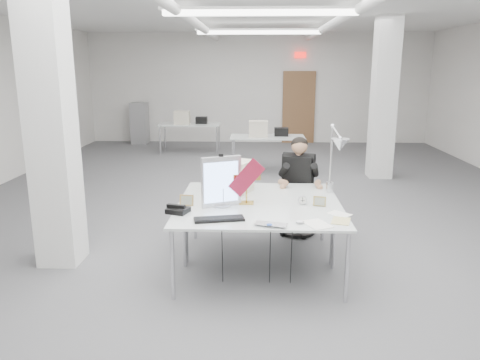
{
  "coord_description": "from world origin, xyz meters",
  "views": [
    {
      "loc": [
        -0.04,
        -7.06,
        2.24
      ],
      "look_at": [
        -0.22,
        -2.0,
        1.0
      ],
      "focal_mm": 35.0,
      "sensor_mm": 36.0,
      "label": 1
    }
  ],
  "objects_px": {
    "laptop": "(269,226)",
    "desk_main": "(259,216)",
    "office_chair": "(298,194)",
    "architect_lamp": "(334,161)",
    "seated_person": "(299,170)",
    "beige_monitor": "(233,176)",
    "monitor": "(221,182)",
    "desk_phone": "(178,210)",
    "bankers_lamp": "(247,190)"
  },
  "relations": [
    {
      "from": "office_chair",
      "to": "architect_lamp",
      "type": "bearing_deg",
      "value": -51.43
    },
    {
      "from": "desk_main",
      "to": "architect_lamp",
      "type": "height_order",
      "value": "architect_lamp"
    },
    {
      "from": "monitor",
      "to": "beige_monitor",
      "type": "xyz_separation_m",
      "value": [
        0.09,
        0.61,
        -0.08
      ]
    },
    {
      "from": "desk_phone",
      "to": "beige_monitor",
      "type": "relative_size",
      "value": 0.51
    },
    {
      "from": "office_chair",
      "to": "seated_person",
      "type": "distance_m",
      "value": 0.35
    },
    {
      "from": "laptop",
      "to": "bankers_lamp",
      "type": "xyz_separation_m",
      "value": [
        -0.23,
        0.79,
        0.14
      ]
    },
    {
      "from": "beige_monitor",
      "to": "office_chair",
      "type": "bearing_deg",
      "value": 60.2
    },
    {
      "from": "monitor",
      "to": "desk_phone",
      "type": "distance_m",
      "value": 0.56
    },
    {
      "from": "monitor",
      "to": "desk_phone",
      "type": "bearing_deg",
      "value": -173.46
    },
    {
      "from": "seated_person",
      "to": "desk_phone",
      "type": "relative_size",
      "value": 4.76
    },
    {
      "from": "laptop",
      "to": "desk_phone",
      "type": "relative_size",
      "value": 1.5
    },
    {
      "from": "seated_person",
      "to": "laptop",
      "type": "bearing_deg",
      "value": -85.13
    },
    {
      "from": "monitor",
      "to": "desk_phone",
      "type": "xyz_separation_m",
      "value": [
        -0.43,
        -0.25,
        -0.25
      ]
    },
    {
      "from": "seated_person",
      "to": "desk_main",
      "type": "bearing_deg",
      "value": -91.48
    },
    {
      "from": "office_chair",
      "to": "laptop",
      "type": "bearing_deg",
      "value": -84.8
    },
    {
      "from": "seated_person",
      "to": "desk_phone",
      "type": "height_order",
      "value": "seated_person"
    },
    {
      "from": "monitor",
      "to": "beige_monitor",
      "type": "distance_m",
      "value": 0.62
    },
    {
      "from": "laptop",
      "to": "architect_lamp",
      "type": "height_order",
      "value": "architect_lamp"
    },
    {
      "from": "monitor",
      "to": "laptop",
      "type": "xyz_separation_m",
      "value": [
        0.5,
        -0.68,
        -0.26
      ]
    },
    {
      "from": "desk_main",
      "to": "beige_monitor",
      "type": "distance_m",
      "value": 0.98
    },
    {
      "from": "desk_main",
      "to": "beige_monitor",
      "type": "bearing_deg",
      "value": 109.33
    },
    {
      "from": "monitor",
      "to": "architect_lamp",
      "type": "height_order",
      "value": "architect_lamp"
    },
    {
      "from": "monitor",
      "to": "beige_monitor",
      "type": "bearing_deg",
      "value": 57.78
    },
    {
      "from": "bankers_lamp",
      "to": "beige_monitor",
      "type": "xyz_separation_m",
      "value": [
        -0.18,
        0.5,
        0.04
      ]
    },
    {
      "from": "bankers_lamp",
      "to": "architect_lamp",
      "type": "relative_size",
      "value": 0.35
    },
    {
      "from": "monitor",
      "to": "architect_lamp",
      "type": "relative_size",
      "value": 0.63
    },
    {
      "from": "architect_lamp",
      "to": "laptop",
      "type": "bearing_deg",
      "value": -143.1
    },
    {
      "from": "desk_main",
      "to": "bankers_lamp",
      "type": "xyz_separation_m",
      "value": [
        -0.14,
        0.41,
        0.17
      ]
    },
    {
      "from": "monitor",
      "to": "beige_monitor",
      "type": "relative_size",
      "value": 1.36
    },
    {
      "from": "office_chair",
      "to": "beige_monitor",
      "type": "xyz_separation_m",
      "value": [
        -0.84,
        -0.63,
        0.39
      ]
    },
    {
      "from": "office_chair",
      "to": "monitor",
      "type": "relative_size",
      "value": 2.02
    },
    {
      "from": "office_chair",
      "to": "seated_person",
      "type": "relative_size",
      "value": 1.12
    },
    {
      "from": "architect_lamp",
      "to": "beige_monitor",
      "type": "bearing_deg",
      "value": 151.39
    },
    {
      "from": "desk_main",
      "to": "bankers_lamp",
      "type": "bearing_deg",
      "value": 109.09
    },
    {
      "from": "desk_main",
      "to": "laptop",
      "type": "distance_m",
      "value": 0.39
    },
    {
      "from": "desk_main",
      "to": "monitor",
      "type": "relative_size",
      "value": 3.28
    },
    {
      "from": "seated_person",
      "to": "beige_monitor",
      "type": "distance_m",
      "value": 1.03
    },
    {
      "from": "beige_monitor",
      "to": "monitor",
      "type": "bearing_deg",
      "value": -75.08
    },
    {
      "from": "office_chair",
      "to": "monitor",
      "type": "distance_m",
      "value": 1.62
    },
    {
      "from": "architect_lamp",
      "to": "bankers_lamp",
      "type": "bearing_deg",
      "value": 177.67
    },
    {
      "from": "beige_monitor",
      "to": "architect_lamp",
      "type": "distance_m",
      "value": 1.22
    },
    {
      "from": "laptop",
      "to": "seated_person",
      "type": "bearing_deg",
      "value": 92.33
    },
    {
      "from": "office_chair",
      "to": "architect_lamp",
      "type": "xyz_separation_m",
      "value": [
        0.32,
        -0.86,
        0.64
      ]
    },
    {
      "from": "seated_person",
      "to": "monitor",
      "type": "xyz_separation_m",
      "value": [
        -0.94,
        -1.19,
        0.13
      ]
    },
    {
      "from": "office_chair",
      "to": "beige_monitor",
      "type": "distance_m",
      "value": 1.12
    },
    {
      "from": "laptop",
      "to": "architect_lamp",
      "type": "bearing_deg",
      "value": 69.65
    },
    {
      "from": "laptop",
      "to": "desk_main",
      "type": "bearing_deg",
      "value": 119.12
    },
    {
      "from": "seated_person",
      "to": "bankers_lamp",
      "type": "height_order",
      "value": "seated_person"
    },
    {
      "from": "office_chair",
      "to": "laptop",
      "type": "height_order",
      "value": "office_chair"
    },
    {
      "from": "desk_main",
      "to": "office_chair",
      "type": "height_order",
      "value": "office_chair"
    }
  ]
}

